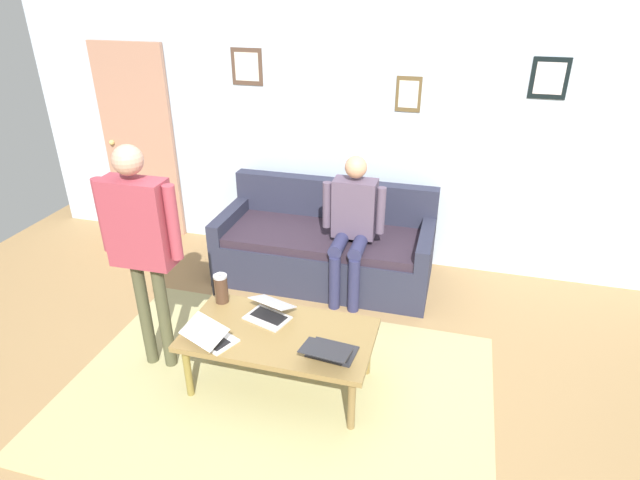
% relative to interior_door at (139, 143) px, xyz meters
% --- Properties ---
extents(ground_plane, '(7.68, 7.68, 0.00)m').
position_rel_interior_door_xyz_m(ground_plane, '(-2.40, 2.11, -1.02)').
color(ground_plane, '#9D7A4C').
extents(area_rug, '(2.94, 2.06, 0.01)m').
position_rel_interior_door_xyz_m(area_rug, '(-2.26, 2.12, -1.02)').
color(area_rug, tan).
rests_on(area_rug, ground_plane).
extents(back_wall, '(7.04, 0.11, 2.70)m').
position_rel_interior_door_xyz_m(back_wall, '(-2.40, -0.09, 0.33)').
color(back_wall, silver).
rests_on(back_wall, ground_plane).
extents(interior_door, '(0.82, 0.09, 2.05)m').
position_rel_interior_door_xyz_m(interior_door, '(0.00, 0.00, 0.00)').
color(interior_door, tan).
rests_on(interior_door, ground_plane).
extents(couch, '(1.98, 0.86, 0.88)m').
position_rel_interior_door_xyz_m(couch, '(-2.18, 0.47, -0.72)').
color(couch, '#292B3D').
rests_on(couch, ground_plane).
extents(coffee_table, '(1.29, 0.69, 0.45)m').
position_rel_interior_door_xyz_m(coffee_table, '(-2.26, 2.02, -0.62)').
color(coffee_table, olive).
rests_on(coffee_table, ground_plane).
extents(laptop_left, '(0.36, 0.34, 0.14)m').
position_rel_interior_door_xyz_m(laptop_left, '(-2.13, 1.87, -0.53)').
color(laptop_left, silver).
rests_on(laptop_left, coffee_table).
extents(laptop_center, '(0.33, 0.35, 0.13)m').
position_rel_interior_door_xyz_m(laptop_center, '(-2.65, 2.17, -0.53)').
color(laptop_center, '#28282D').
rests_on(laptop_center, coffee_table).
extents(laptop_right, '(0.40, 0.36, 0.14)m').
position_rel_interior_door_xyz_m(laptop_right, '(-1.85, 2.22, -0.53)').
color(laptop_right, silver).
rests_on(laptop_right, coffee_table).
extents(french_press, '(0.12, 0.10, 0.25)m').
position_rel_interior_door_xyz_m(french_press, '(-1.72, 1.77, -0.46)').
color(french_press, '#4C3323').
rests_on(french_press, coffee_table).
extents(person_standing, '(0.59, 0.20, 1.70)m').
position_rel_interior_door_xyz_m(person_standing, '(-1.31, 2.03, 0.06)').
color(person_standing, '#4C4B32').
rests_on(person_standing, ground_plane).
extents(person_seated, '(0.55, 0.51, 1.28)m').
position_rel_interior_door_xyz_m(person_seated, '(-2.48, 0.69, -0.30)').
color(person_seated, '#2B2C50').
rests_on(person_seated, ground_plane).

